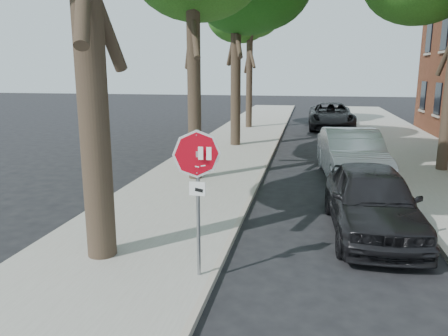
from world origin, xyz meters
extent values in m
plane|color=black|center=(0.00, 0.00, 0.00)|extent=(120.00, 120.00, 0.00)
cube|color=gray|center=(-2.50, 12.00, 0.06)|extent=(4.00, 55.00, 0.12)
cube|color=gray|center=(6.00, 12.00, 0.06)|extent=(4.00, 55.00, 0.12)
cube|color=#9E9384|center=(-0.45, 12.00, 0.07)|extent=(0.12, 55.00, 0.13)
cube|color=#9E9384|center=(3.95, 12.00, 0.07)|extent=(0.12, 55.00, 0.13)
cylinder|color=gray|center=(-0.70, 0.00, 1.42)|extent=(0.06, 0.06, 2.60)
cube|color=#99999E|center=(-0.70, -0.03, 2.32)|extent=(0.05, 0.06, 0.10)
cylinder|color=#99999E|center=(-0.70, -0.03, 2.32)|extent=(0.76, 0.32, 0.82)
cylinder|color=white|center=(-0.70, -0.05, 2.32)|extent=(0.76, 0.32, 0.82)
cylinder|color=red|center=(-0.70, -0.05, 2.32)|extent=(0.68, 0.29, 0.74)
cube|color=white|center=(-0.91, -0.06, 2.34)|extent=(0.08, 0.00, 0.22)
cube|color=white|center=(-0.77, -0.06, 2.34)|extent=(0.08, 0.00, 0.22)
cube|color=white|center=(-0.63, -0.06, 2.34)|extent=(0.08, 0.00, 0.22)
cube|color=white|center=(-0.49, -0.06, 2.34)|extent=(0.08, 0.00, 0.22)
cube|color=silver|center=(-0.81, -0.07, 2.13)|extent=(0.08, 0.00, 0.03)
cube|color=silver|center=(-0.70, -0.07, 2.11)|extent=(0.08, 0.00, 0.03)
cube|color=silver|center=(-0.59, -0.07, 2.13)|extent=(0.08, 0.00, 0.03)
cube|color=white|center=(-0.70, -0.04, 1.72)|extent=(0.28, 0.02, 0.24)
cube|color=black|center=(-0.67, -0.05, 1.70)|extent=(0.15, 0.00, 0.08)
cylinder|color=black|center=(-2.80, 0.50, 4.87)|extent=(0.56, 0.56, 9.50)
cylinder|color=black|center=(-2.60, 7.00, 4.87)|extent=(0.44, 0.44, 9.50)
cylinder|color=black|center=(-2.40, 14.00, 5.12)|extent=(0.48, 0.48, 10.00)
cylinder|color=black|center=(-2.70, 21.00, 4.62)|extent=(0.40, 0.40, 9.00)
ellipsoid|color=#255613|center=(-2.70, 21.00, 7.14)|extent=(4.16, 4.16, 3.33)
ellipsoid|color=#255613|center=(-3.46, 21.76, 6.76)|extent=(3.78, 3.78, 3.02)
imported|color=black|center=(2.60, 3.06, 0.79)|extent=(2.09, 4.73, 1.59)
imported|color=#AAADB2|center=(2.60, 8.28, 0.85)|extent=(2.27, 5.33, 1.71)
imported|color=black|center=(2.51, 21.98, 0.83)|extent=(2.84, 6.03, 1.67)
camera|label=1|loc=(1.11, -6.97, 3.68)|focal=35.00mm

